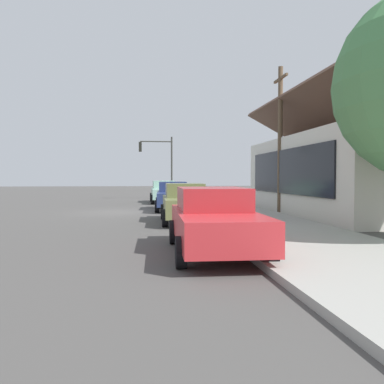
% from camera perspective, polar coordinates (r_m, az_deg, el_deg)
% --- Properties ---
extents(ground_plane, '(120.00, 120.00, 0.00)m').
position_cam_1_polar(ground_plane, '(21.10, -10.31, -2.91)').
color(ground_plane, '#4C4947').
extents(sidewalk_curb, '(60.00, 4.20, 0.16)m').
position_cam_1_polar(sidewalk_curb, '(21.52, 4.77, -2.57)').
color(sidewalk_curb, '#A3A099').
rests_on(sidewalk_curb, ground).
extents(car_seafoam, '(4.77, 1.95, 1.59)m').
position_cam_1_polar(car_seafoam, '(28.61, -4.11, 0.08)').
color(car_seafoam, '#9ED1BC').
rests_on(car_seafoam, ground).
extents(car_navy, '(4.78, 2.12, 1.59)m').
position_cam_1_polar(car_navy, '(22.11, -2.80, -0.53)').
color(car_navy, navy).
rests_on(car_navy, ground).
extents(car_olive, '(4.48, 2.05, 1.59)m').
position_cam_1_polar(car_olive, '(16.20, -1.01, -1.52)').
color(car_olive, olive).
rests_on(car_olive, ground).
extents(car_cherry, '(4.83, 2.19, 1.59)m').
position_cam_1_polar(car_cherry, '(9.71, 3.25, -3.98)').
color(car_cherry, red).
rests_on(car_cherry, ground).
extents(storefront_building, '(13.33, 7.89, 6.02)m').
position_cam_1_polar(storefront_building, '(21.69, 22.80, 2.60)').
color(storefront_building, silver).
rests_on(storefront_building, ground).
extents(traffic_light_main, '(0.37, 2.79, 5.20)m').
position_cam_1_polar(traffic_light_main, '(32.98, -4.79, 5.01)').
color(traffic_light_main, '#383833').
rests_on(traffic_light_main, ground).
extents(utility_pole_wooden, '(1.80, 0.24, 7.50)m').
position_cam_1_polar(utility_pole_wooden, '(20.97, 12.61, 7.79)').
color(utility_pole_wooden, brown).
rests_on(utility_pole_wooden, ground).
extents(fire_hydrant_red, '(0.22, 0.22, 0.71)m').
position_cam_1_polar(fire_hydrant_red, '(21.12, 1.12, -1.52)').
color(fire_hydrant_red, red).
rests_on(fire_hydrant_red, sidewalk_curb).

